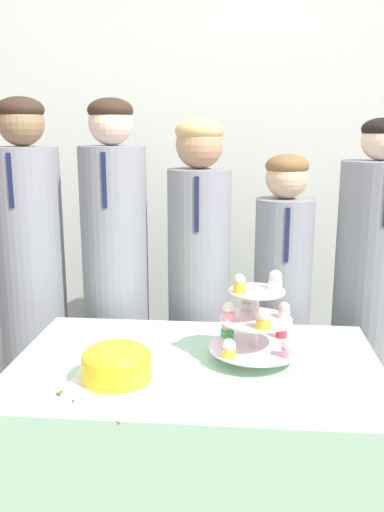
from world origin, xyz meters
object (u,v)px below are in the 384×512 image
Objects in this scene: round_cake at (117,364)px; student_4 at (368,317)px; student_1 at (116,298)px; student_3 at (281,324)px; cake_knife at (78,402)px; cupcake_stand at (255,322)px; student_2 at (199,306)px; student_0 at (33,295)px.

round_cake is 0.17× the size of student_4.
student_1 is at bearing 103.07° from round_cake.
student_1 is 1.10m from student_4.
student_4 is at bearing 0.00° from student_3.
cake_knife is 1.35m from student_4.
cupcake_stand is 0.64m from student_2.
student_2 is 1.00× the size of student_4.
student_4 is (0.73, 0.00, -0.03)m from student_2.
student_4 is (1.48, -0.00, -0.06)m from student_0.
student_0 is (-0.48, 0.91, 0.02)m from cake_knife.
round_cake is 0.17m from cake_knife.
student_0 is 1.06× the size of student_4.
round_cake is 0.88× the size of cupcake_stand.
student_1 is at bearing 180.00° from student_4.
cupcake_stand is (0.50, 0.33, 0.13)m from cake_knife.
cupcake_stand is at bearing -102.64° from student_3.
student_3 is at bearing 77.36° from cupcake_stand.
cake_knife is 1.03m from student_0.
cake_knife is 0.95m from student_2.
student_4 is at bearing 49.49° from cupcake_stand.
round_cake is 0.19× the size of student_3.
round_cake is at bearing -139.67° from student_4.
student_4 is (1.10, -0.00, -0.05)m from student_1.
student_2 is at bearing 76.42° from round_cake.
student_4 is (0.99, 0.91, -0.04)m from cake_knife.
student_2 reaches higher than round_cake.
student_0 is 1.48m from student_4.
cupcake_stand is at bearing 65.60° from cake_knife.
round_cake is 0.17× the size of student_2.
student_1 reaches higher than student_3.
student_0 is 1.16× the size of student_3.
cake_knife is 0.61m from cupcake_stand.
student_0 is (-0.98, 0.58, -0.11)m from cupcake_stand.
round_cake is 0.16× the size of student_1.
cupcake_stand is at bearing -30.79° from student_0.
student_1 reaches higher than cake_knife.
student_1 is (-0.18, 0.78, -0.04)m from round_cake.
student_0 is at bearing 180.00° from student_1.
student_1 is (0.38, -0.00, -0.00)m from student_0.
student_3 is (0.55, 0.78, -0.14)m from round_cake.
cupcake_stand reaches higher than round_cake.
student_1 reaches higher than student_2.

